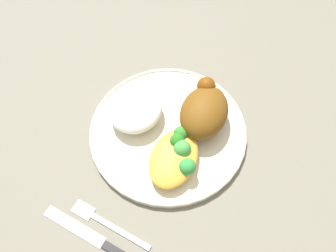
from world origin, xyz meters
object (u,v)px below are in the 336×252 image
at_px(roasted_chicken, 204,111).
at_px(rice_pile, 135,109).
at_px(fork, 106,223).
at_px(knife, 104,244).
at_px(plate, 168,131).
at_px(mac_cheese_with_broccoli, 176,156).

relative_size(roasted_chicken, rice_pile, 1.17).
distance_m(fork, knife, 0.03).
bearing_deg(rice_pile, roasted_chicken, -73.20).
relative_size(plate, rice_pile, 2.80).
relative_size(roasted_chicken, knife, 0.63).
distance_m(roasted_chicken, fork, 0.25).
relative_size(rice_pile, knife, 0.54).
bearing_deg(plate, rice_pile, 85.25).
bearing_deg(plate, mac_cheese_with_broccoli, -146.80).
bearing_deg(mac_cheese_with_broccoli, fork, 154.40).
relative_size(roasted_chicken, mac_cheese_with_broccoli, 1.03).
xyz_separation_m(roasted_chicken, mac_cheese_with_broccoli, (-0.09, 0.02, -0.01)).
bearing_deg(roasted_chicken, mac_cheese_with_broccoli, 168.98).
xyz_separation_m(rice_pile, mac_cheese_with_broccoli, (-0.06, -0.10, -0.00)).
bearing_deg(rice_pile, knife, -168.80).
height_order(plate, roasted_chicken, roasted_chicken).
bearing_deg(fork, rice_pile, 9.72).
bearing_deg(roasted_chicken, rice_pile, 106.80).
bearing_deg(mac_cheese_with_broccoli, knife, 161.87).
relative_size(rice_pile, fork, 0.72).
relative_size(plate, roasted_chicken, 2.40).
relative_size(fork, knife, 0.75).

